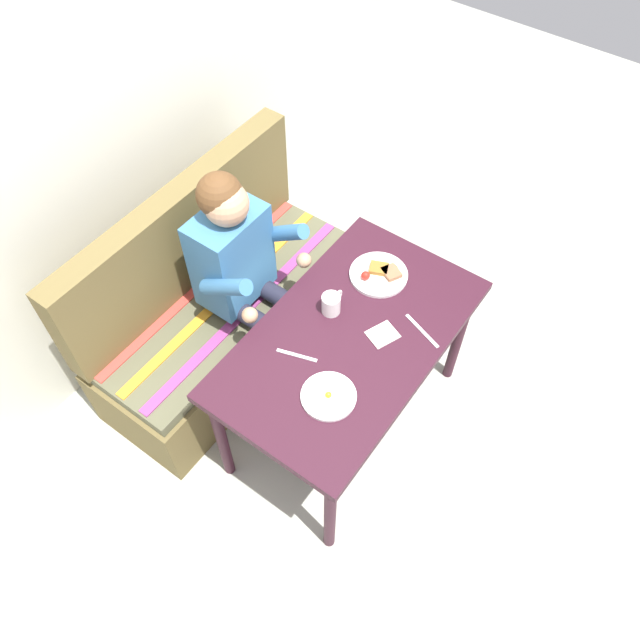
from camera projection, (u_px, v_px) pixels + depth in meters
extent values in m
plane|color=#A2A395|center=(344.00, 419.00, 3.18)|extent=(8.00, 8.00, 0.00)
cube|color=beige|center=(98.00, 106.00, 2.58)|extent=(4.40, 0.10, 2.60)
cube|color=#331420|center=(349.00, 339.00, 2.61)|extent=(1.20, 0.70, 0.04)
cylinder|color=#331420|center=(330.00, 514.00, 2.55)|extent=(0.05, 0.05, 0.69)
cylinder|color=#331420|center=(459.00, 336.00, 3.07)|extent=(0.05, 0.05, 0.69)
cylinder|color=#331420|center=(221.00, 437.00, 2.75)|extent=(0.05, 0.05, 0.69)
cylinder|color=#331420|center=(359.00, 282.00, 3.27)|extent=(0.05, 0.05, 0.69)
cube|color=brown|center=(231.00, 328.00, 3.27)|extent=(1.44, 0.56, 0.40)
cube|color=brown|center=(225.00, 300.00, 3.09)|extent=(1.40, 0.52, 0.06)
cube|color=brown|center=(182.00, 238.00, 2.92)|extent=(1.44, 0.12, 0.54)
cube|color=#93387A|center=(247.00, 309.00, 3.01)|extent=(1.38, 0.05, 0.01)
cube|color=orange|center=(225.00, 296.00, 3.06)|extent=(1.38, 0.05, 0.01)
cube|color=#C63D33|center=(203.00, 283.00, 3.11)|extent=(1.38, 0.05, 0.01)
cube|color=teal|center=(231.00, 256.00, 2.82)|extent=(0.34, 0.22, 0.48)
sphere|color=tan|center=(226.00, 204.00, 2.55)|extent=(0.19, 0.19, 0.19)
sphere|color=brown|center=(220.00, 195.00, 2.53)|extent=(0.19, 0.19, 0.19)
cylinder|color=teal|center=(225.00, 287.00, 2.62)|extent=(0.07, 0.29, 0.23)
cylinder|color=teal|center=(282.00, 233.00, 2.80)|extent=(0.07, 0.29, 0.23)
sphere|color=tan|center=(250.00, 315.00, 2.66)|extent=(0.07, 0.07, 0.07)
sphere|color=tan|center=(304.00, 260.00, 2.84)|extent=(0.07, 0.07, 0.07)
cylinder|color=#232333|center=(253.00, 318.00, 2.91)|extent=(0.09, 0.34, 0.09)
cylinder|color=#232333|center=(285.00, 367.00, 3.06)|extent=(0.08, 0.08, 0.52)
cube|color=black|center=(296.00, 397.00, 3.23)|extent=(0.09, 0.20, 0.05)
cylinder|color=#232333|center=(276.00, 295.00, 2.99)|extent=(0.09, 0.34, 0.09)
cylinder|color=#232333|center=(306.00, 343.00, 3.14)|extent=(0.08, 0.08, 0.52)
cube|color=black|center=(316.00, 374.00, 3.31)|extent=(0.09, 0.20, 0.05)
cylinder|color=white|center=(379.00, 275.00, 2.78)|extent=(0.26, 0.26, 0.02)
cube|color=#8D5F25|center=(379.00, 268.00, 2.78)|extent=(0.09, 0.10, 0.02)
cube|color=brown|center=(391.00, 272.00, 2.77)|extent=(0.10, 0.10, 0.02)
sphere|color=red|center=(366.00, 276.00, 2.74)|extent=(0.04, 0.04, 0.04)
ellipsoid|color=#CC6623|center=(392.00, 269.00, 2.78)|extent=(0.06, 0.05, 0.02)
cylinder|color=white|center=(329.00, 396.00, 2.42)|extent=(0.22, 0.22, 0.01)
ellipsoid|color=white|center=(329.00, 395.00, 2.41)|extent=(0.09, 0.08, 0.01)
sphere|color=yellow|center=(328.00, 395.00, 2.40)|extent=(0.03, 0.03, 0.03)
cylinder|color=white|center=(331.00, 304.00, 2.64)|extent=(0.08, 0.08, 0.09)
cylinder|color=brown|center=(331.00, 298.00, 2.60)|extent=(0.07, 0.07, 0.01)
torus|color=white|center=(338.00, 296.00, 2.66)|extent=(0.05, 0.01, 0.05)
cube|color=silver|center=(383.00, 335.00, 2.60)|extent=(0.15, 0.14, 0.01)
cube|color=silver|center=(297.00, 355.00, 2.54)|extent=(0.07, 0.17, 0.00)
cube|color=silver|center=(422.00, 331.00, 2.61)|extent=(0.08, 0.19, 0.00)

